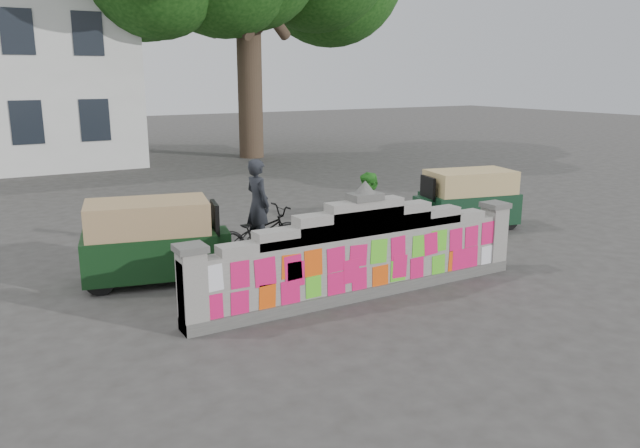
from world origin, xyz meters
The scene contains 7 objects.
ground centered at (0.00, 0.00, 0.00)m, with size 100.00×100.00×0.00m, color #383533.
parapet_wall centered at (0.00, -0.01, 0.75)m, with size 6.48×0.44×2.01m.
cyclist_bike centered at (-0.61, 2.92, 0.54)m, with size 0.72×2.05×1.08m, color black.
cyclist_rider centered at (-0.61, 2.92, 0.91)m, with size 0.67×0.44×1.83m, color black.
pedestrian centered at (1.48, 1.96, 0.88)m, with size 0.85×0.67×1.76m, color #319127.
rickshaw_left centered at (-2.85, 2.63, 0.78)m, with size 2.80×1.75×1.50m.
rickshaw_right centered at (4.95, 2.78, 0.74)m, with size 2.67×1.64×1.43m.
Camera 1 is at (-5.75, -8.37, 3.71)m, focal length 35.00 mm.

